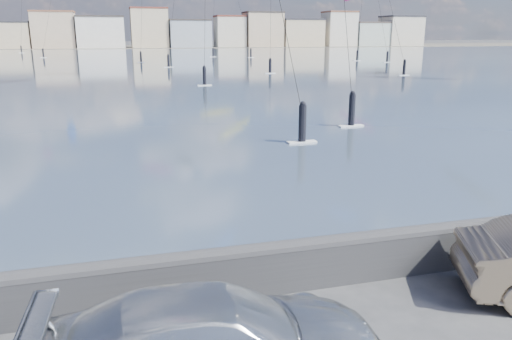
% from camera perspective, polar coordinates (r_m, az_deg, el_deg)
% --- Properties ---
extents(bay_water, '(500.00, 177.00, 0.00)m').
position_cam_1_polar(bay_water, '(97.58, -14.72, 11.90)').
color(bay_water, '#374A62').
rests_on(bay_water, ground).
extents(far_shore_strip, '(500.00, 60.00, 0.00)m').
position_cam_1_polar(far_shore_strip, '(206.00, -15.38, 13.42)').
color(far_shore_strip, '#4C473D').
rests_on(far_shore_strip, ground).
extents(seawall, '(400.00, 0.36, 1.08)m').
position_cam_1_polar(seawall, '(9.87, -3.66, -11.47)').
color(seawall, '#28282B').
rests_on(seawall, ground).
extents(far_buildings, '(240.79, 13.26, 14.60)m').
position_cam_1_polar(far_buildings, '(191.96, -15.06, 15.13)').
color(far_buildings, white).
rests_on(far_buildings, ground).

